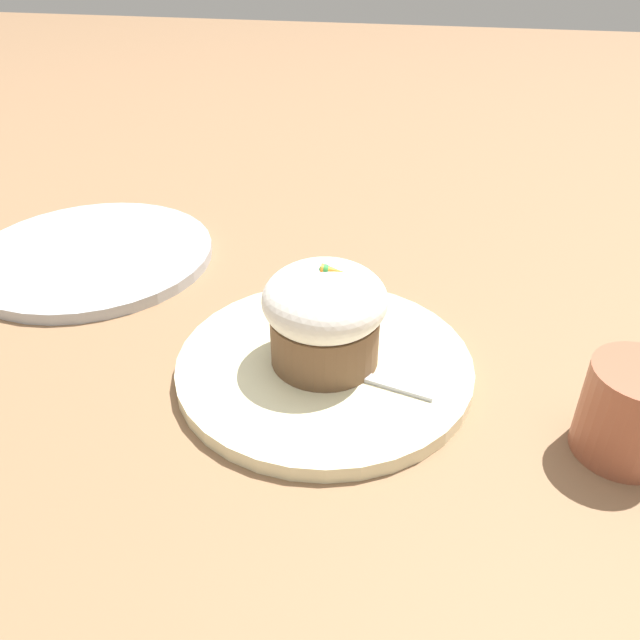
{
  "coord_description": "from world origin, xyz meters",
  "views": [
    {
      "loc": [
        0.08,
        -0.44,
        0.36
      ],
      "look_at": [
        -0.0,
        -0.0,
        0.06
      ],
      "focal_mm": 35.0,
      "sensor_mm": 36.0,
      "label": 1
    }
  ],
  "objects": [
    {
      "name": "carrot_cake",
      "position": [
        -0.0,
        -0.0,
        0.06
      ],
      "size": [
        0.11,
        0.11,
        0.1
      ],
      "color": "brown",
      "rests_on": "dessert_plate"
    },
    {
      "name": "dessert_plate",
      "position": [
        0.0,
        0.0,
        0.01
      ],
      "size": [
        0.27,
        0.27,
        0.01
      ],
      "color": "beige",
      "rests_on": "ground_plane"
    },
    {
      "name": "ground_plane",
      "position": [
        0.0,
        0.0,
        0.0
      ],
      "size": [
        4.0,
        4.0,
        0.0
      ],
      "primitive_type": "plane",
      "color": "#846042"
    },
    {
      "name": "side_plate",
      "position": [
        -0.31,
        0.16,
        0.01
      ],
      "size": [
        0.28,
        0.28,
        0.01
      ],
      "color": "#B2B7BC",
      "rests_on": "ground_plane"
    },
    {
      "name": "coffee_cup",
      "position": [
        0.25,
        -0.05,
        0.04
      ],
      "size": [
        0.1,
        0.07,
        0.08
      ],
      "color": "#9E563D",
      "rests_on": "ground_plane"
    },
    {
      "name": "spoon",
      "position": [
        0.02,
        -0.02,
        0.02
      ],
      "size": [
        0.12,
        0.05,
        0.01
      ],
      "color": "#B7B7BC",
      "rests_on": "dessert_plate"
    }
  ]
}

